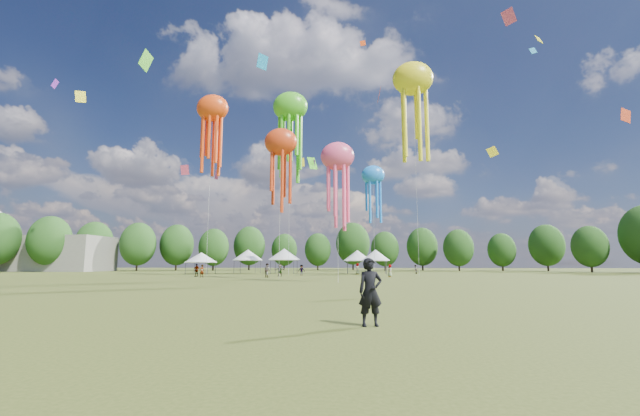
{
  "coord_description": "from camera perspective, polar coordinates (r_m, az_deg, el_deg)",
  "views": [
    {
      "loc": [
        6.3,
        -15.27,
        1.78
      ],
      "look_at": [
        3.45,
        15.0,
        6.0
      ],
      "focal_mm": 22.5,
      "sensor_mm": 36.0,
      "label": 1
    }
  ],
  "objects": [
    {
      "name": "festival_tents",
      "position": [
        71.26,
        -4.43,
        -6.74
      ],
      "size": [
        34.88,
        10.37,
        4.45
      ],
      "color": "#47474C",
      "rests_on": "ground"
    },
    {
      "name": "ground",
      "position": [
        16.61,
        -17.44,
        -13.7
      ],
      "size": [
        300.0,
        300.0,
        0.0
      ],
      "primitive_type": "plane",
      "color": "#384416",
      "rests_on": "ground"
    },
    {
      "name": "spectators_far",
      "position": [
        60.2,
        -1.0,
        -8.79
      ],
      "size": [
        33.18,
        21.21,
        1.84
      ],
      "color": "gray",
      "rests_on": "ground"
    },
    {
      "name": "spectator_near",
      "position": [
        52.83,
        -7.53,
        -8.79
      ],
      "size": [
        1.11,
        1.09,
        1.81
      ],
      "primitive_type": "imported",
      "rotation": [
        0.0,
        0.0,
        2.42
      ],
      "color": "gray",
      "rests_on": "ground"
    },
    {
      "name": "treeline",
      "position": [
        78.59,
        -2.07,
        -4.42
      ],
      "size": [
        201.57,
        95.24,
        13.43
      ],
      "color": "#38281C",
      "rests_on": "ground"
    },
    {
      "name": "hangar",
      "position": [
        117.27,
        -36.7,
        -5.26
      ],
      "size": [
        40.0,
        12.0,
        8.0
      ],
      "primitive_type": "cube",
      "color": "gray",
      "rests_on": "ground"
    },
    {
      "name": "small_kites",
      "position": [
        64.58,
        -2.41,
        16.24
      ],
      "size": [
        74.15,
        63.23,
        39.19
      ],
      "color": "red",
      "rests_on": "ground"
    },
    {
      "name": "observer_main",
      "position": [
        11.9,
        7.18,
        -11.74
      ],
      "size": [
        0.8,
        0.63,
        1.94
      ],
      "primitive_type": "imported",
      "rotation": [
        0.0,
        0.0,
        0.26
      ],
      "color": "black",
      "rests_on": "ground"
    },
    {
      "name": "show_kites",
      "position": [
        60.03,
        1.2,
        12.19
      ],
      "size": [
        35.61,
        25.3,
        32.56
      ],
      "color": "red",
      "rests_on": "ground"
    }
  ]
}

